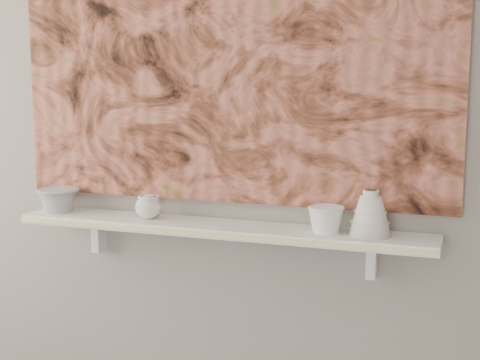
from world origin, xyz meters
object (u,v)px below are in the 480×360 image
at_px(painting, 227,35).
at_px(bowl_white, 326,219).
at_px(cup_cream, 149,207).
at_px(shelf, 219,228).
at_px(bell_vessel, 370,213).
at_px(bowl_grey, 58,200).

distance_m(painting, bowl_white, 0.68).
height_order(painting, cup_cream, painting).
distance_m(shelf, cup_cream, 0.26).
bearing_deg(cup_cream, bell_vessel, 0.00).
bearing_deg(cup_cream, bowl_white, 0.00).
bearing_deg(shelf, bowl_grey, 180.00).
relative_size(shelf, bell_vessel, 10.01).
height_order(shelf, bell_vessel, bell_vessel).
height_order(shelf, bowl_white, bowl_white).
distance_m(painting, bowl_grey, 0.84).
xyz_separation_m(shelf, painting, (0.00, 0.08, 0.62)).
height_order(bowl_grey, cup_cream, bowl_grey).
distance_m(shelf, bell_vessel, 0.50).
distance_m(painting, bell_vessel, 0.73).
bearing_deg(cup_cream, shelf, 0.00).
bearing_deg(painting, bell_vessel, -9.34).
height_order(painting, bell_vessel, painting).
xyz_separation_m(shelf, bowl_grey, (-0.61, 0.00, 0.06)).
bearing_deg(bowl_grey, painting, 7.50).
bearing_deg(bell_vessel, painting, 170.66).
relative_size(cup_cream, bell_vessel, 0.64).
bearing_deg(shelf, cup_cream, 180.00).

